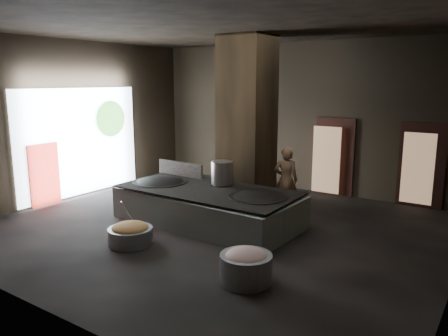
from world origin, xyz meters
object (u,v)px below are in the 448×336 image
Objects in this scene: wok_right at (258,200)px; stock_pot at (222,173)px; meat_basin at (246,268)px; hearth_platform at (207,207)px; cook at (286,180)px; wok_left at (160,185)px; veg_basin at (131,236)px.

stock_pot is at bearing 158.96° from wok_right.
hearth_platform is at bearing 137.65° from meat_basin.
cook is (-0.19, 1.79, 0.10)m from wok_right.
stock_pot is 0.34× the size of cook.
stock_pot is (0.05, 0.55, 0.75)m from hearth_platform.
meat_basin is (3.87, -2.15, -0.51)m from wok_left.
hearth_platform is at bearing -95.19° from stock_pot.
meat_basin is (1.26, -4.05, -0.60)m from cook.
meat_basin is at bearing -64.64° from wok_right.
meat_basin is (2.37, -2.75, -0.89)m from stock_pot.
wok_right is (2.80, 0.10, 0.00)m from wok_left.
veg_basin is at bearing -64.54° from wok_left.
stock_pot is at bearing 21.80° from wok_left.
wok_left reaches higher than veg_basin.
meat_basin is at bearing 83.11° from cook.
stock_pot is at bearing 77.96° from veg_basin.
hearth_platform is 3.28m from meat_basin.
wok_right is 1.39× the size of veg_basin.
wok_right is 1.81m from cook.
hearth_platform is 2.59× the size of cook.
wok_left is at bearing -158.20° from stock_pot.
stock_pot reaches higher than meat_basin.
cook is at bearing 49.36° from stock_pot.
wok_left is 2.28m from veg_basin.
veg_basin is (-0.50, -2.04, -0.21)m from hearth_platform.
hearth_platform is at bearing 76.17° from veg_basin.
wok_right is 2.55m from meat_basin.
hearth_platform is at bearing 1.97° from wok_left.
cook reaches higher than wok_right.
meat_basin is at bearing -29.11° from wok_left.
wok_left is 2.80m from wok_right.
hearth_platform is 2.23m from cook.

